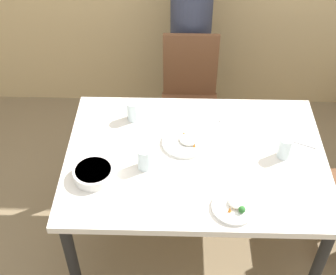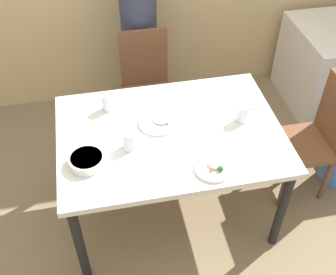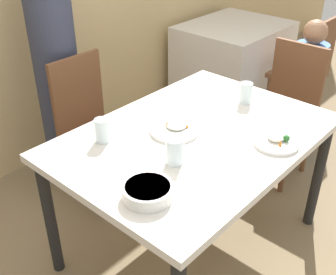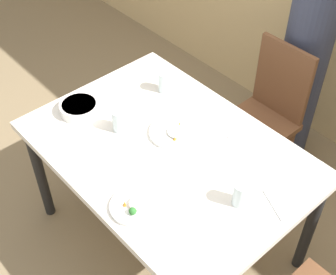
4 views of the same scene
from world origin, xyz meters
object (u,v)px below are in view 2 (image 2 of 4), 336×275
Objects in this scene: chair_adult_spot at (147,86)px; chair_child_spot at (314,137)px; plate_rice_adult at (159,122)px; glass_water_tall at (107,102)px; person_adult at (139,32)px; bowl_curry at (87,160)px.

chair_adult_spot is 1.00× the size of chair_child_spot.
chair_child_spot is 1.13m from plate_rice_adult.
chair_adult_spot is at bearing 87.06° from plate_rice_adult.
glass_water_tall is (-0.34, -0.54, 0.32)m from chair_adult_spot.
chair_adult_spot is 1.34m from chair_child_spot.
person_adult is at bearing 87.93° from plate_rice_adult.
chair_child_spot is 4.52× the size of bowl_curry.
bowl_curry is (-0.51, -1.01, 0.29)m from chair_adult_spot.
chair_child_spot reaches higher than bowl_curry.
bowl_curry is 0.83× the size of plate_rice_adult.
chair_adult_spot and chair_child_spot have the same top height.
bowl_curry is (-1.57, -0.19, 0.29)m from chair_child_spot.
person_adult reaches higher than chair_adult_spot.
glass_water_tall is at bearing 146.01° from plate_rice_adult.
glass_water_tall is (-0.34, -0.85, 0.01)m from person_adult.
chair_child_spot is 1.46m from glass_water_tall.
glass_water_tall is at bearing -111.72° from person_adult.
chair_child_spot is at bearing -3.86° from plate_rice_adult.
person_adult reaches higher than glass_water_tall.
chair_adult_spot is at bearing 57.89° from glass_water_tall.
glass_water_tall is at bearing -101.22° from chair_child_spot.
person_adult is 8.18× the size of bowl_curry.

